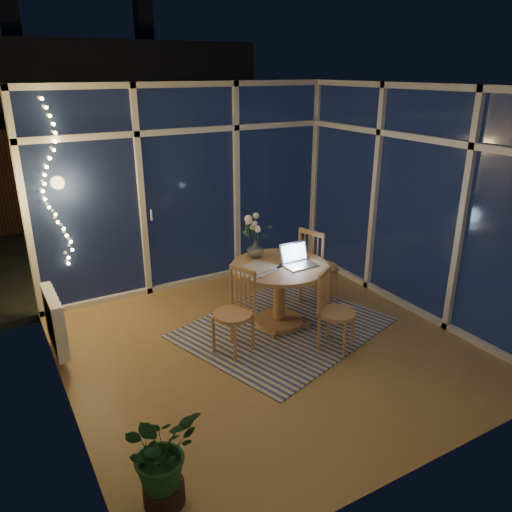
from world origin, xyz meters
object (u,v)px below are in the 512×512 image
Objects in this scene: chair_right at (319,265)px; laptop at (300,255)px; potted_plant at (161,457)px; chair_front at (337,311)px; flower_vase at (255,249)px; dining_table at (279,295)px; chair_left at (233,313)px.

laptop is (-0.55, -0.38, 0.36)m from chair_right.
chair_right is at bearing 35.84° from potted_plant.
chair_right is 1.09m from chair_front.
laptop reaches higher than flower_vase.
potted_plant is at bearing 171.51° from chair_front.
laptop is at bearing -57.76° from flower_vase.
dining_table is 1.19× the size of chair_left.
laptop reaches higher than potted_plant.
laptop is 2.74m from potted_plant.
dining_table is at bearing 142.51° from laptop.
chair_right is at bearing 18.62° from dining_table.
laptop reaches higher than dining_table.
potted_plant is at bearing -144.72° from laptop.
dining_table is 0.77m from chair_front.
dining_table is 3.09× the size of laptop.
chair_right is at bearing 33.46° from laptop.
flower_vase is at bearing 109.35° from dining_table.
laptop is (0.90, 0.13, 0.41)m from chair_left.
dining_table is 1.41× the size of potted_plant.
chair_front is 4.09× the size of flower_vase.
chair_left is 4.28× the size of flower_vase.
chair_front is 2.48× the size of laptop.
flower_vase is (-0.29, 0.47, -0.02)m from laptop.
dining_table is 0.78m from chair_right.
laptop is 1.65× the size of flower_vase.
chair_right is (0.73, 0.24, 0.13)m from dining_table.
dining_table is 2.64m from potted_plant.
flower_vase reaches higher than chair_front.
dining_table is 0.59m from flower_vase.
chair_front reaches higher than dining_table.
chair_right is 1.16× the size of chair_front.
chair_left is 1.95m from potted_plant.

